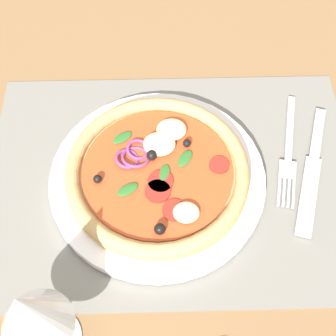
# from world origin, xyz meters

# --- Properties ---
(ground_plane) EXTENTS (1.90, 1.40, 0.02)m
(ground_plane) POSITION_xyz_m (0.00, 0.00, -0.01)
(ground_plane) COLOR olive
(placemat) EXTENTS (0.48, 0.35, 0.00)m
(placemat) POSITION_xyz_m (0.00, 0.00, 0.00)
(placemat) COLOR slate
(placemat) RESTS_ON ground_plane
(plate) EXTENTS (0.28, 0.28, 0.01)m
(plate) POSITION_xyz_m (0.02, 0.01, 0.01)
(plate) COLOR white
(plate) RESTS_ON placemat
(pizza) EXTENTS (0.23, 0.23, 0.03)m
(pizza) POSITION_xyz_m (0.02, 0.01, 0.03)
(pizza) COLOR tan
(pizza) RESTS_ON plate
(fork) EXTENTS (0.05, 0.18, 0.00)m
(fork) POSITION_xyz_m (-0.16, -0.03, 0.01)
(fork) COLOR silver
(fork) RESTS_ON placemat
(knife) EXTENTS (0.07, 0.20, 0.01)m
(knife) POSITION_xyz_m (-0.18, -0.01, 0.01)
(knife) COLOR silver
(knife) RESTS_ON placemat
(wine_glass) EXTENTS (0.07, 0.07, 0.15)m
(wine_glass) POSITION_xyz_m (0.14, 0.20, 0.10)
(wine_glass) COLOR silver
(wine_glass) RESTS_ON ground_plane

